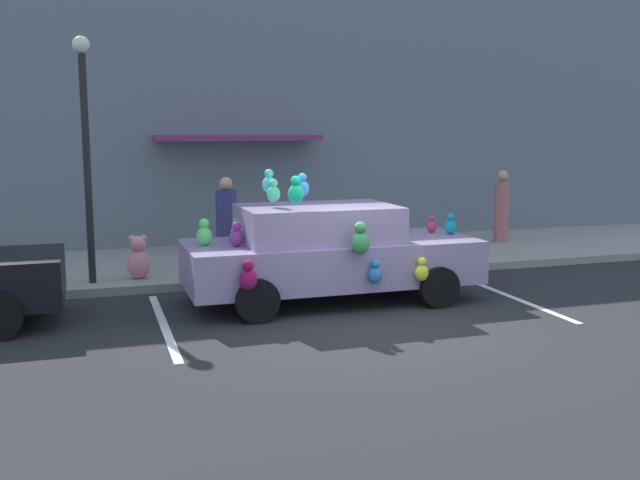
{
  "coord_description": "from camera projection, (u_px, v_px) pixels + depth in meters",
  "views": [
    {
      "loc": [
        -3.72,
        -8.87,
        2.7
      ],
      "look_at": [
        -0.11,
        2.2,
        0.9
      ],
      "focal_mm": 39.73,
      "sensor_mm": 36.0,
      "label": 1
    }
  ],
  "objects": [
    {
      "name": "storefront_building",
      "position": [
        257.0,
        109.0,
        16.11
      ],
      "size": [
        24.0,
        1.25,
        6.4
      ],
      "color": "slate",
      "rests_on": "ground"
    },
    {
      "name": "parking_stripe_front",
      "position": [
        509.0,
        296.0,
        11.68
      ],
      "size": [
        0.12,
        3.6,
        0.01
      ],
      "primitive_type": "cube",
      "color": "silver",
      "rests_on": "ground"
    },
    {
      "name": "ground_plane",
      "position": [
        376.0,
        326.0,
        9.89
      ],
      "size": [
        60.0,
        60.0,
        0.0
      ],
      "primitive_type": "plane",
      "color": "#262628"
    },
    {
      "name": "pedestrian_walking_past",
      "position": [
        501.0,
        209.0,
        16.33
      ],
      "size": [
        0.34,
        0.34,
        1.66
      ],
      "color": "#B16668",
      "rests_on": "sidewalk"
    },
    {
      "name": "street_lamp_post",
      "position": [
        86.0,
        135.0,
        11.63
      ],
      "size": [
        0.28,
        0.28,
        4.07
      ],
      "color": "black",
      "rests_on": "sidewalk"
    },
    {
      "name": "teddy_bear_on_sidewalk",
      "position": [
        138.0,
        258.0,
        12.29
      ],
      "size": [
        0.4,
        0.34,
        0.77
      ],
      "color": "pink",
      "rests_on": "sidewalk"
    },
    {
      "name": "plush_covered_car",
      "position": [
        328.0,
        252.0,
        11.21
      ],
      "size": [
        4.61,
        2.15,
        2.12
      ],
      "color": "#947FAA",
      "rests_on": "ground"
    },
    {
      "name": "sidewalk",
      "position": [
        283.0,
        260.0,
        14.58
      ],
      "size": [
        24.0,
        4.0,
        0.15
      ],
      "primitive_type": "cube",
      "color": "gray",
      "rests_on": "ground"
    },
    {
      "name": "parking_stripe_rear",
      "position": [
        164.0,
        324.0,
        9.96
      ],
      "size": [
        0.12,
        3.6,
        0.01
      ],
      "primitive_type": "cube",
      "color": "silver",
      "rests_on": "ground"
    },
    {
      "name": "pedestrian_near_shopfront",
      "position": [
        227.0,
        226.0,
        13.25
      ],
      "size": [
        0.39,
        0.39,
        1.7
      ],
      "color": "navy",
      "rests_on": "sidewalk"
    }
  ]
}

